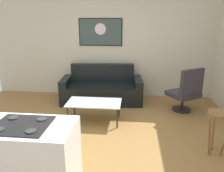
# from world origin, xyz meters

# --- Properties ---
(ground) EXTENTS (6.40, 6.40, 0.04)m
(ground) POSITION_xyz_m (0.00, 0.00, -0.02)
(ground) COLOR olive
(back_wall) EXTENTS (6.40, 0.05, 2.80)m
(back_wall) POSITION_xyz_m (0.00, 2.42, 1.40)
(back_wall) COLOR beige
(back_wall) RESTS_ON ground
(couch) EXTENTS (2.01, 0.95, 0.90)m
(couch) POSITION_xyz_m (-0.19, 1.86, 0.30)
(couch) COLOR black
(couch) RESTS_ON ground
(coffee_table) EXTENTS (1.07, 0.60, 0.41)m
(coffee_table) POSITION_xyz_m (-0.18, 0.72, 0.38)
(coffee_table) COLOR silver
(coffee_table) RESTS_ON ground
(armchair) EXTENTS (0.80, 0.79, 1.00)m
(armchair) POSITION_xyz_m (1.74, 1.38, 0.48)
(armchair) COLOR black
(armchair) RESTS_ON ground
(bar_stool) EXTENTS (0.38, 0.38, 0.68)m
(bar_stool) POSITION_xyz_m (1.85, -0.21, 0.53)
(bar_stool) COLOR brown
(bar_stool) RESTS_ON ground
(kitchen_counter) EXTENTS (1.76, 0.62, 0.93)m
(kitchen_counter) POSITION_xyz_m (-0.92, -1.30, 0.45)
(kitchen_counter) COLOR white
(kitchen_counter) RESTS_ON ground
(wall_painting) EXTENTS (1.11, 0.03, 0.69)m
(wall_painting) POSITION_xyz_m (-0.29, 2.38, 1.67)
(wall_painting) COLOR black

